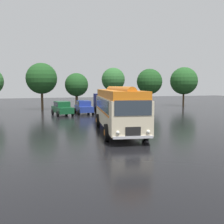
# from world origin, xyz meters

# --- Properties ---
(ground_plane) EXTENTS (120.00, 120.00, 0.00)m
(ground_plane) POSITION_xyz_m (0.00, 0.00, 0.00)
(ground_plane) COLOR black
(vintage_bus) EXTENTS (4.31, 10.37, 3.49)m
(vintage_bus) POSITION_xyz_m (-0.95, -0.23, 1.89)
(vintage_bus) COLOR beige
(vintage_bus) RESTS_ON ground
(car_near_left) EXTENTS (2.32, 4.37, 1.66)m
(car_near_left) POSITION_xyz_m (-3.33, 12.81, 0.85)
(car_near_left) COLOR #144C28
(car_near_left) RESTS_ON ground
(car_mid_left) EXTENTS (2.07, 4.26, 1.66)m
(car_mid_left) POSITION_xyz_m (-0.53, 13.51, 0.85)
(car_mid_left) COLOR navy
(car_mid_left) RESTS_ON ground
(box_van) EXTENTS (2.44, 5.82, 2.50)m
(box_van) POSITION_xyz_m (2.30, 12.61, 1.36)
(box_van) COLOR navy
(box_van) RESTS_ON ground
(tree_left_of_centre) EXTENTS (4.48, 4.48, 6.83)m
(tree_left_of_centre) POSITION_xyz_m (-5.02, 20.55, 4.68)
(tree_left_of_centre) COLOR #4C3823
(tree_left_of_centre) RESTS_ON ground
(tree_centre) EXTENTS (3.48, 3.48, 5.43)m
(tree_centre) POSITION_xyz_m (-0.11, 20.08, 3.74)
(tree_centre) COLOR #4C3823
(tree_centre) RESTS_ON ground
(tree_right_of_centre) EXTENTS (3.68, 3.68, 6.37)m
(tree_right_of_centre) POSITION_xyz_m (5.79, 20.39, 4.57)
(tree_right_of_centre) COLOR #4C3823
(tree_right_of_centre) RESTS_ON ground
(tree_far_right) EXTENTS (4.20, 4.20, 6.33)m
(tree_far_right) POSITION_xyz_m (12.28, 20.28, 4.29)
(tree_far_right) COLOR #4C3823
(tree_far_right) RESTS_ON ground
(tree_extra_right) EXTENTS (4.69, 4.68, 6.72)m
(tree_extra_right) POSITION_xyz_m (18.77, 19.96, 4.31)
(tree_extra_right) COLOR #4C3823
(tree_extra_right) RESTS_ON ground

